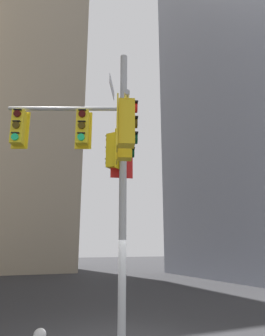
{
  "coord_description": "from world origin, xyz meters",
  "views": [
    {
      "loc": [
        -2.97,
        -7.72,
        2.34
      ],
      "look_at": [
        0.25,
        -0.1,
        4.46
      ],
      "focal_mm": 32.82,
      "sensor_mm": 36.0,
      "label": 1
    }
  ],
  "objects": [
    {
      "name": "signal_pole_assembly",
      "position": [
        -0.7,
        -0.18,
        4.8
      ],
      "size": [
        3.47,
        3.8,
        7.99
      ],
      "color": "#9EA0A3",
      "rests_on": "ground"
    },
    {
      "name": "building_tower_right",
      "position": [
        18.78,
        11.01,
        23.91
      ],
      "size": [
        14.97,
        14.97,
        47.82
      ],
      "primitive_type": "cube",
      "color": "slate",
      "rests_on": "ground"
    },
    {
      "name": "building_mid_block",
      "position": [
        -2.24,
        26.87,
        21.96
      ],
      "size": [
        12.0,
        12.0,
        43.92
      ],
      "primitive_type": "cube",
      "color": "tan",
      "rests_on": "ground"
    }
  ]
}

